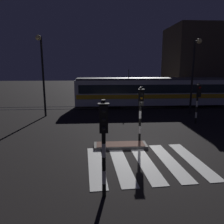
# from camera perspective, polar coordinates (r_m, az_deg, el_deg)

# --- Properties ---
(ground_plane) EXTENTS (120.00, 120.00, 0.00)m
(ground_plane) POSITION_cam_1_polar(r_m,az_deg,el_deg) (12.32, 7.02, -9.74)
(ground_plane) COLOR black
(rail_near) EXTENTS (80.00, 0.12, 0.03)m
(rail_near) POSITION_cam_1_polar(r_m,az_deg,el_deg) (23.90, 1.69, 0.96)
(rail_near) COLOR #59595E
(rail_near) RESTS_ON ground
(rail_far) EXTENTS (80.00, 0.12, 0.03)m
(rail_far) POSITION_cam_1_polar(r_m,az_deg,el_deg) (25.31, 1.39, 1.57)
(rail_far) COLOR #59595E
(rail_far) RESTS_ON ground
(crosswalk_zebra) EXTENTS (5.68, 4.69, 0.02)m
(crosswalk_zebra) POSITION_cam_1_polar(r_m,az_deg,el_deg) (10.85, 8.65, -12.82)
(crosswalk_zebra) COLOR silver
(crosswalk_zebra) RESTS_ON ground
(traffic_island) EXTENTS (2.99, 1.02, 0.18)m
(traffic_island) POSITION_cam_1_polar(r_m,az_deg,el_deg) (12.65, 2.19, -8.64)
(traffic_island) COLOR slate
(traffic_island) RESTS_ON ground
(traffic_light_kerb_mid_left) EXTENTS (0.36, 0.42, 3.45)m
(traffic_light_kerb_mid_left) POSITION_cam_1_polar(r_m,az_deg,el_deg) (7.27, -2.17, -6.08)
(traffic_light_kerb_mid_left) COLOR black
(traffic_light_kerb_mid_left) RESTS_ON ground
(traffic_light_median_centre) EXTENTS (0.36, 0.42, 3.30)m
(traffic_light_median_centre) POSITION_cam_1_polar(r_m,az_deg,el_deg) (13.14, 7.44, 1.48)
(traffic_light_median_centre) COLOR black
(traffic_light_median_centre) RESTS_ON ground
(traffic_light_corner_far_right) EXTENTS (0.36, 0.42, 3.22)m
(traffic_light_corner_far_right) POSITION_cam_1_polar(r_m,az_deg,el_deg) (18.42, 21.41, 3.55)
(traffic_light_corner_far_right) COLOR black
(traffic_light_corner_far_right) RESTS_ON ground
(street_lamp_trackside_right) EXTENTS (0.44, 1.21, 6.85)m
(street_lamp_trackside_right) POSITION_cam_1_polar(r_m,az_deg,el_deg) (21.84, 20.55, 10.71)
(street_lamp_trackside_right) COLOR black
(street_lamp_trackside_right) RESTS_ON ground
(street_lamp_trackside_left) EXTENTS (0.44, 1.21, 7.02)m
(street_lamp_trackside_left) POSITION_cam_1_polar(r_m,az_deg,el_deg) (20.41, -17.72, 11.14)
(street_lamp_trackside_left) COLOR black
(street_lamp_trackside_left) RESTS_ON ground
(tram) EXTENTS (16.76, 2.58, 4.15)m
(tram) POSITION_cam_1_polar(r_m,az_deg,el_deg) (24.94, 9.99, 5.27)
(tram) COLOR silver
(tram) RESTS_ON ground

